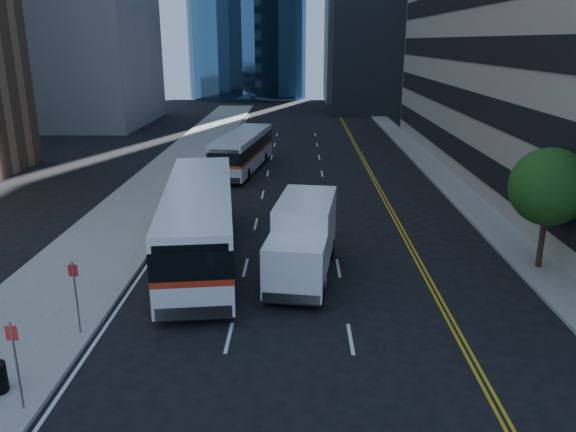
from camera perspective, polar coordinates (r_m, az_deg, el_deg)
The scene contains 7 objects.
ground at distance 17.18m, azimuth 5.25°, elevation -15.62°, with size 160.00×160.00×0.00m, color black.
sidewalk_west at distance 41.49m, azimuth -11.87°, elevation 4.09°, with size 5.00×90.00×0.15m, color gray.
sidewalk_east at distance 41.72m, azimuth 15.30°, elevation 3.92°, with size 2.00×90.00×0.15m, color gray.
street_tree at distance 25.25m, azimuth 25.01°, elevation 2.69°, with size 3.20×3.20×5.10m.
bus_front at distance 24.84m, azimuth -8.98°, elevation -0.47°, with size 4.45×13.14×3.32m.
bus_rear at distance 42.33m, azimuth -4.59°, elevation 6.66°, with size 3.81×10.99×2.78m.
box_truck at distance 22.88m, azimuth 1.54°, elevation -2.30°, with size 3.07×6.71×3.10m.
Camera 1 is at (-1.24, -14.37, 9.33)m, focal length 35.00 mm.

